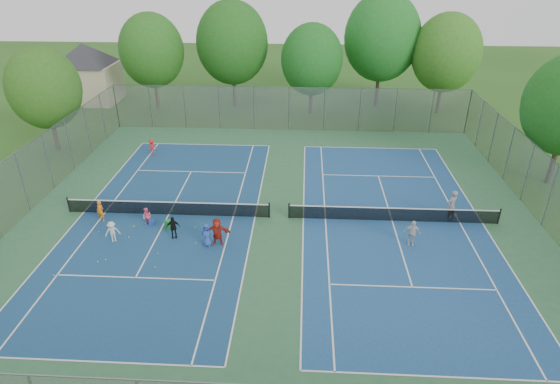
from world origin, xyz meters
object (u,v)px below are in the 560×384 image
Objects in this scene: net_right at (393,215)px; ball_crate at (152,222)px; net_left at (168,208)px; instructor at (452,205)px; ball_hopper at (168,225)px.

net_right is 14.78m from ball_crate.
instructor is (17.57, 0.39, 0.54)m from net_left.
net_left is 6.45× the size of instructor.
ball_hopper is (0.44, -1.71, -0.15)m from net_left.
instructor reaches higher than net_right.
ball_crate is 0.51× the size of ball_hopper.
ball_hopper is at bearing -23.54° from ball_crate.
ball_hopper is at bearing -172.83° from net_right.
net_right is 3.63m from instructor.
instructor reaches higher than ball_hopper.
net_left is 1.77m from ball_hopper.
net_right is at bearing 0.00° from net_left.
instructor reaches higher than ball_crate.
ball_crate is (-0.73, -1.20, -0.32)m from net_left.
instructor is (18.30, 1.58, 0.87)m from ball_crate.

